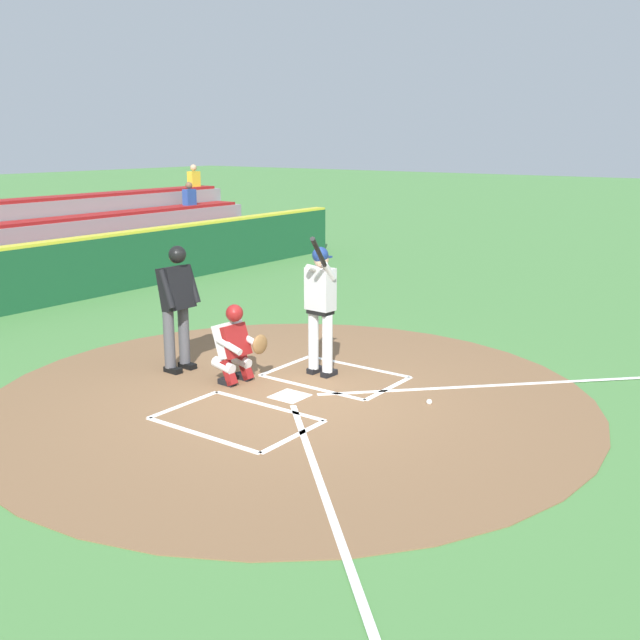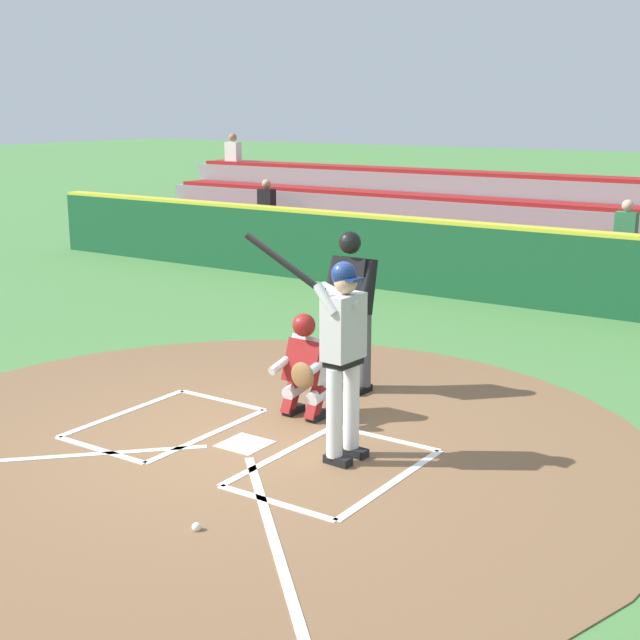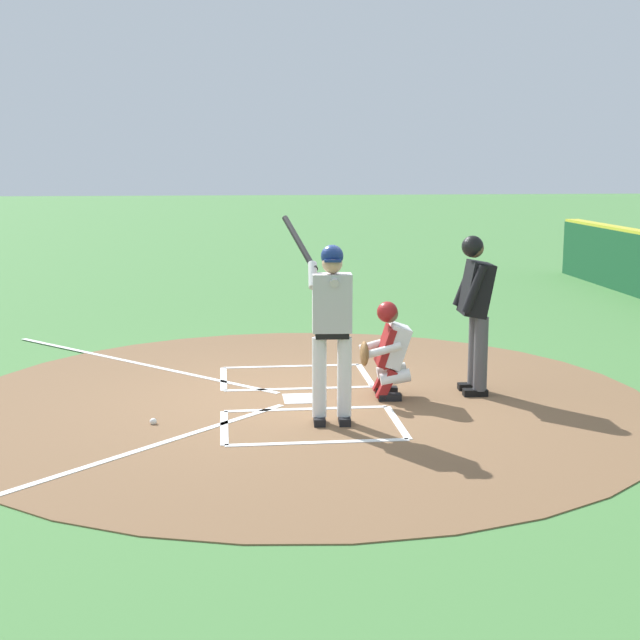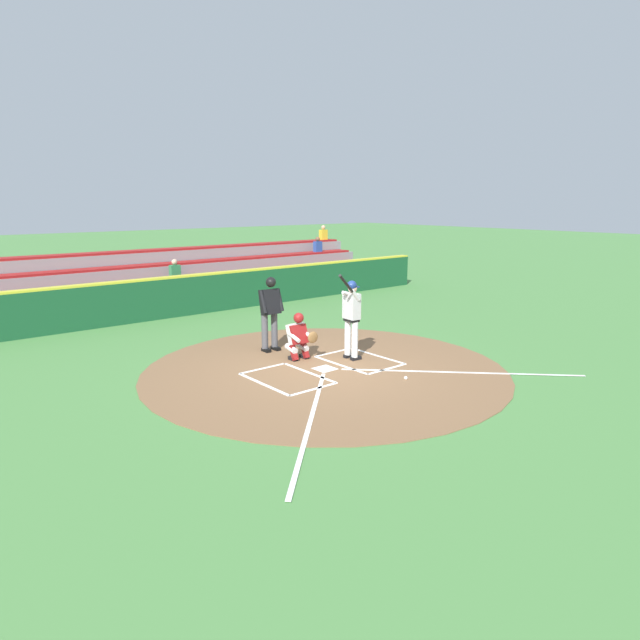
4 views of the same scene
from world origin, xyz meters
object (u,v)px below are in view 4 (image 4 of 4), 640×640
(plate_umpire, at_px, (270,309))
(baseball, at_px, (406,378))
(batter, at_px, (352,314))
(catcher, at_px, (299,335))

(plate_umpire, height_order, baseball, plate_umpire)
(batter, bearing_deg, baseball, 85.48)
(batter, height_order, plate_umpire, batter)
(catcher, distance_m, baseball, 2.80)
(batter, distance_m, catcher, 1.33)
(batter, height_order, baseball, batter)
(baseball, bearing_deg, plate_umpire, -76.38)
(batter, distance_m, baseball, 2.13)
(catcher, relative_size, plate_umpire, 0.61)
(catcher, height_order, baseball, catcher)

